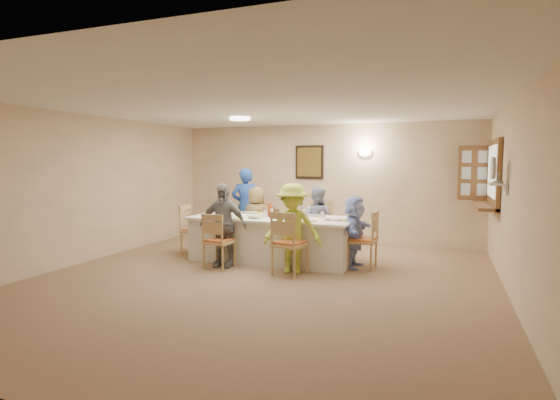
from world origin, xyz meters
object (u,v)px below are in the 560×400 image
at_px(serving_hatch, 494,174).
at_px(condiment_ketchup, 270,209).
at_px(dining_table, 272,239).
at_px(caregiver, 246,207).
at_px(chair_right_end, 362,239).
at_px(chair_left_end, 195,229).
at_px(chair_back_right, 319,228).
at_px(chair_front_left, 219,240).
at_px(diner_back_left, 256,219).
at_px(chair_back_left, 259,226).
at_px(diner_front_right, 293,228).
at_px(chair_front_right, 290,243).
at_px(diner_back_right, 317,221).
at_px(diner_front_left, 223,225).
at_px(desk_fan, 496,173).
at_px(diner_right_end, 354,232).

bearing_deg(serving_hatch, condiment_ketchup, -163.14).
relative_size(dining_table, caregiver, 1.78).
relative_size(serving_hatch, chair_right_end, 1.61).
relative_size(chair_left_end, chair_right_end, 0.98).
relative_size(chair_back_right, chair_front_left, 1.10).
bearing_deg(dining_table, chair_left_end, 180.00).
distance_m(chair_right_end, diner_back_left, 2.26).
distance_m(dining_table, chair_back_left, 1.00).
height_order(chair_front_left, diner_front_right, diner_front_right).
height_order(chair_front_right, diner_back_left, diner_back_left).
xyz_separation_m(chair_front_left, chair_left_end, (-0.95, 0.80, 0.01)).
bearing_deg(chair_back_right, dining_table, -128.25).
relative_size(diner_back_left, diner_front_right, 0.90).
xyz_separation_m(diner_back_right, condiment_ketchup, (-0.64, -0.68, 0.26)).
bearing_deg(caregiver, diner_back_left, 112.60).
bearing_deg(chair_right_end, diner_back_left, -104.14).
bearing_deg(chair_left_end, chair_front_left, -134.52).
bearing_deg(chair_front_right, caregiver, -37.82).
bearing_deg(caregiver, dining_table, 111.24).
distance_m(chair_back_left, condiment_ketchup, 1.07).
bearing_deg(diner_front_left, chair_back_left, 83.79).
bearing_deg(desk_fan, diner_front_right, -171.73).
distance_m(diner_back_right, diner_front_left, 1.81).
bearing_deg(diner_back_right, chair_front_right, 95.48).
bearing_deg(chair_right_end, diner_back_right, -122.19).
bearing_deg(diner_front_right, chair_front_left, 175.25).
height_order(desk_fan, chair_left_end, desk_fan).
distance_m(chair_front_left, diner_front_right, 1.23).
bearing_deg(diner_front_left, desk_fan, -0.39).
height_order(chair_back_right, chair_front_right, chair_back_right).
relative_size(desk_fan, chair_right_end, 0.32).
height_order(chair_left_end, chair_right_end, chair_right_end).
xyz_separation_m(chair_left_end, diner_front_right, (2.15, -0.68, 0.23)).
height_order(chair_left_end, diner_front_left, diner_front_left).
relative_size(chair_right_end, diner_back_right, 0.75).
xyz_separation_m(chair_back_right, chair_right_end, (0.95, -0.80, -0.03)).
bearing_deg(chair_front_left, diner_front_right, -168.72).
distance_m(diner_back_left, condiment_ketchup, 0.92).
bearing_deg(dining_table, condiment_ketchup, 179.56).
distance_m(chair_front_right, caregiver, 2.57).
relative_size(serving_hatch, desk_fan, 5.00).
xyz_separation_m(chair_back_right, caregiver, (-1.65, 0.35, 0.30)).
xyz_separation_m(diner_back_left, diner_front_right, (1.20, -1.36, 0.07)).
relative_size(chair_right_end, diner_right_end, 0.80).
relative_size(serving_hatch, diner_back_right, 1.20).
xyz_separation_m(diner_right_end, condiment_ketchup, (-1.46, 0.00, 0.31)).
xyz_separation_m(chair_front_right, diner_back_right, (0.00, 1.48, 0.14)).
distance_m(serving_hatch, chair_front_left, 4.65).
bearing_deg(desk_fan, diner_back_left, 166.65).
relative_size(serving_hatch, chair_back_left, 1.64).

